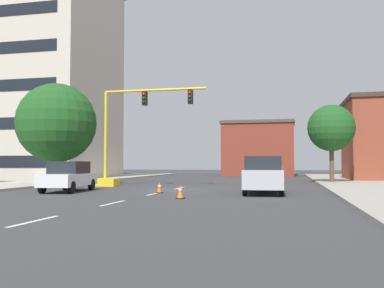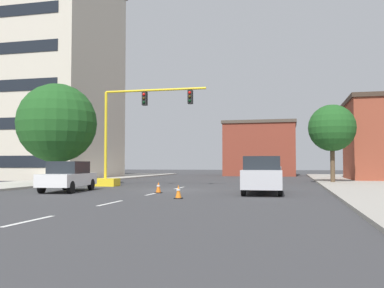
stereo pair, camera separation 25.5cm
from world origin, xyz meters
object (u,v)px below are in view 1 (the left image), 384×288
at_px(tree_left_near, 57,123).
at_px(sedan_white_near_left, 69,176).
at_px(traffic_signal_gantry, 119,155).
at_px(pickup_truck_silver, 263,175).
at_px(traffic_cone_roadside_a, 180,192).
at_px(tree_right_mid, 331,128).
at_px(traffic_cone_roadside_b, 159,188).

height_order(tree_left_near, sedan_white_near_left, tree_left_near).
bearing_deg(traffic_signal_gantry, tree_left_near, -176.74).
bearing_deg(sedan_white_near_left, tree_left_near, 126.34).
distance_m(pickup_truck_silver, sedan_white_near_left, 11.06).
bearing_deg(traffic_cone_roadside_a, tree_left_near, 142.45).
relative_size(tree_right_mid, sedan_white_near_left, 1.36).
relative_size(tree_right_mid, traffic_cone_roadside_a, 9.88).
height_order(sedan_white_near_left, traffic_cone_roadside_b, sedan_white_near_left).
bearing_deg(sedan_white_near_left, traffic_signal_gantry, 83.90).
relative_size(tree_left_near, sedan_white_near_left, 1.60).
bearing_deg(pickup_truck_silver, traffic_signal_gantry, 154.31).
bearing_deg(tree_right_mid, traffic_signal_gantry, -153.92).
relative_size(tree_left_near, pickup_truck_silver, 1.36).
relative_size(tree_left_near, tree_right_mid, 1.18).
height_order(traffic_signal_gantry, traffic_cone_roadside_b, traffic_signal_gantry).
bearing_deg(tree_left_near, traffic_cone_roadside_b, -30.26).
height_order(traffic_signal_gantry, tree_left_near, tree_left_near).
height_order(tree_left_near, pickup_truck_silver, tree_left_near).
height_order(tree_right_mid, traffic_cone_roadside_a, tree_right_mid).
bearing_deg(sedan_white_near_left, traffic_cone_roadside_b, 0.17).
bearing_deg(tree_left_near, sedan_white_near_left, -53.66).
height_order(tree_left_near, traffic_cone_roadside_a, tree_left_near).
distance_m(traffic_signal_gantry, tree_right_mid, 17.01).
relative_size(tree_left_near, traffic_cone_roadside_a, 11.62).
distance_m(traffic_signal_gantry, tree_left_near, 5.32).
distance_m(tree_left_near, sedan_white_near_left, 7.87).
bearing_deg(traffic_cone_roadside_b, traffic_signal_gantry, 129.49).
bearing_deg(traffic_cone_roadside_b, tree_right_mid, 52.12).
bearing_deg(traffic_cone_roadside_b, pickup_truck_silver, 8.70).
bearing_deg(sedan_white_near_left, traffic_cone_roadside_a, -23.91).
relative_size(tree_right_mid, traffic_cone_roadside_b, 10.32).
relative_size(traffic_signal_gantry, tree_right_mid, 1.30).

